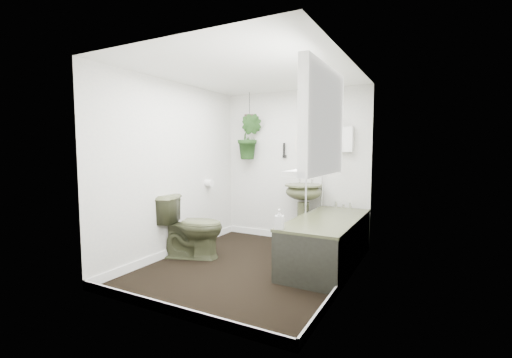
% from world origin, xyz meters
% --- Properties ---
extents(floor, '(2.30, 2.80, 0.02)m').
position_xyz_m(floor, '(0.00, 0.00, -0.01)').
color(floor, black).
rests_on(floor, ground).
extents(ceiling, '(2.30, 2.80, 0.02)m').
position_xyz_m(ceiling, '(0.00, 0.00, 2.31)').
color(ceiling, white).
rests_on(ceiling, ground).
extents(wall_back, '(2.30, 0.02, 2.30)m').
position_xyz_m(wall_back, '(0.00, 1.41, 1.15)').
color(wall_back, silver).
rests_on(wall_back, ground).
extents(wall_front, '(2.30, 0.02, 2.30)m').
position_xyz_m(wall_front, '(0.00, -1.41, 1.15)').
color(wall_front, silver).
rests_on(wall_front, ground).
extents(wall_left, '(0.02, 2.80, 2.30)m').
position_xyz_m(wall_left, '(-1.16, 0.00, 1.15)').
color(wall_left, silver).
rests_on(wall_left, ground).
extents(wall_right, '(0.02, 2.80, 2.30)m').
position_xyz_m(wall_right, '(1.16, 0.00, 1.15)').
color(wall_right, silver).
rests_on(wall_right, ground).
extents(skirting, '(2.30, 2.80, 0.10)m').
position_xyz_m(skirting, '(0.00, 0.00, 0.05)').
color(skirting, white).
rests_on(skirting, floor).
extents(bathtub, '(0.72, 1.72, 0.58)m').
position_xyz_m(bathtub, '(0.80, 0.50, 0.29)').
color(bathtub, '#464A2F').
rests_on(bathtub, floor).
extents(bath_screen, '(0.04, 0.72, 1.40)m').
position_xyz_m(bath_screen, '(0.47, 0.99, 1.28)').
color(bath_screen, silver).
rests_on(bath_screen, bathtub).
extents(shower_box, '(0.20, 0.10, 0.35)m').
position_xyz_m(shower_box, '(0.80, 1.34, 1.55)').
color(shower_box, white).
rests_on(shower_box, wall_back).
extents(oval_mirror, '(0.46, 0.03, 0.62)m').
position_xyz_m(oval_mirror, '(0.25, 1.37, 1.50)').
color(oval_mirror, beige).
rests_on(oval_mirror, wall_back).
extents(wall_sconce, '(0.04, 0.04, 0.22)m').
position_xyz_m(wall_sconce, '(-0.15, 1.36, 1.40)').
color(wall_sconce, black).
rests_on(wall_sconce, wall_back).
extents(toilet_roll_holder, '(0.11, 0.11, 0.11)m').
position_xyz_m(toilet_roll_holder, '(-1.10, 0.70, 0.90)').
color(toilet_roll_holder, white).
rests_on(toilet_roll_holder, wall_left).
extents(window_recess, '(0.08, 1.00, 0.90)m').
position_xyz_m(window_recess, '(1.09, -0.70, 1.65)').
color(window_recess, white).
rests_on(window_recess, wall_right).
extents(window_sill, '(0.18, 1.00, 0.04)m').
position_xyz_m(window_sill, '(1.02, -0.70, 1.23)').
color(window_sill, white).
rests_on(window_sill, wall_right).
extents(window_blinds, '(0.01, 0.86, 0.76)m').
position_xyz_m(window_blinds, '(1.04, -0.70, 1.65)').
color(window_blinds, white).
rests_on(window_blinds, wall_right).
extents(toilet, '(0.91, 0.70, 0.82)m').
position_xyz_m(toilet, '(-0.85, -0.03, 0.41)').
color(toilet, '#464A2F').
rests_on(toilet, floor).
extents(pedestal_sink, '(0.62, 0.55, 0.91)m').
position_xyz_m(pedestal_sink, '(0.25, 1.15, 0.46)').
color(pedestal_sink, '#464A2F').
rests_on(pedestal_sink, floor).
extents(sill_plant, '(0.25, 0.23, 0.23)m').
position_xyz_m(sill_plant, '(0.98, -0.40, 1.37)').
color(sill_plant, black).
rests_on(sill_plant, window_sill).
extents(hanging_plant, '(0.42, 0.35, 0.71)m').
position_xyz_m(hanging_plant, '(-0.70, 1.25, 1.60)').
color(hanging_plant, black).
rests_on(hanging_plant, ceiling).
extents(soap_bottle, '(0.12, 0.12, 0.21)m').
position_xyz_m(soap_bottle, '(0.51, -0.29, 0.68)').
color(soap_bottle, '#373433').
rests_on(soap_bottle, bathtub).
extents(hanging_pot, '(0.16, 0.16, 0.12)m').
position_xyz_m(hanging_pot, '(-0.70, 1.25, 1.90)').
color(hanging_pot, '#3C2D26').
rests_on(hanging_pot, ceiling).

